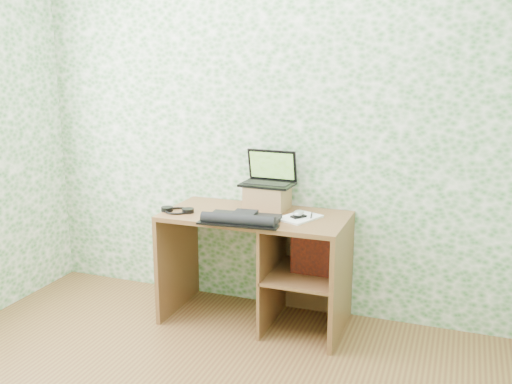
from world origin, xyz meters
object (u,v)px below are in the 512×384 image
at_px(riser, 267,197).
at_px(keyboard, 242,219).
at_px(notepad, 300,218).
at_px(desk, 268,253).
at_px(laptop, 269,177).

relative_size(riser, keyboard, 0.53).
xyz_separation_m(keyboard, notepad, (0.31, 0.21, -0.02)).
bearing_deg(notepad, desk, -165.83).
xyz_separation_m(desk, riser, (-0.04, 0.12, 0.35)).
height_order(riser, keyboard, riser).
distance_m(laptop, keyboard, 0.44).
distance_m(riser, laptop, 0.14).
relative_size(laptop, keyboard, 0.69).
bearing_deg(riser, laptop, 90.00).
bearing_deg(laptop, keyboard, -94.31).
height_order(keyboard, notepad, keyboard).
xyz_separation_m(riser, notepad, (0.27, -0.15, -0.08)).
distance_m(desk, notepad, 0.36).
xyz_separation_m(laptop, notepad, (0.27, -0.19, -0.21)).
bearing_deg(desk, laptop, 106.34).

